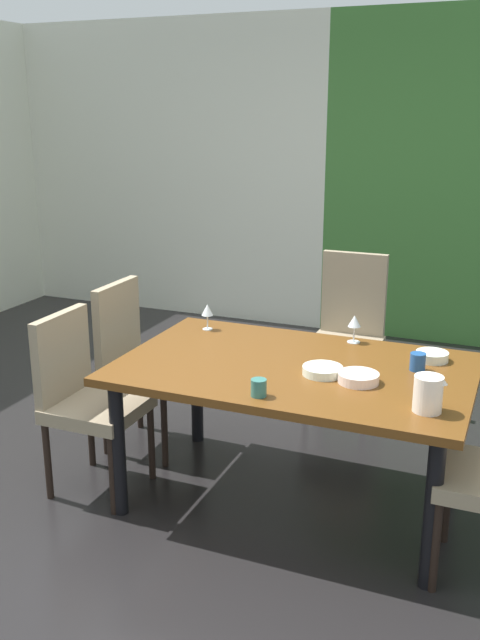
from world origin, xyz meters
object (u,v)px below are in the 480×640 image
Objects in this scene: chair_left_near at (84,393)px; serving_bowl_front at (323,370)px; serving_bowl_rear at (432,356)px; pitcher_right at (428,394)px; wine_glass_south at (354,322)px; serving_bowl_near_window at (358,378)px; wine_glass_corner at (207,311)px; chair_head_far at (348,327)px; cup_east at (259,388)px; cup_left at (418,362)px; dining_table at (294,380)px; chair_left_far at (137,358)px.

serving_bowl_front is at bearing 99.34° from chair_left_near.
chair_left_near is 1.74m from serving_bowl_rear.
wine_glass_south is at bearing 122.97° from pitcher_right.
serving_bowl_near_window is (0.16, -0.55, -0.09)m from wine_glass_south.
wine_glass_south reaches higher than serving_bowl_near_window.
pitcher_right is at bearing -25.09° from serving_bowl_front.
serving_bowl_rear is at bearing -1.90° from wine_glass_corner.
chair_head_far is at bearing 98.83° from serving_bowl_front.
cup_east is (-0.20, -0.87, -0.07)m from wine_glass_south.
wine_glass_corner is 1.20m from cup_left.
dining_table is 0.75m from pitcher_right.
cup_left is at bearing 118.88° from chair_head_far.
chair_left_near reaches higher than dining_table.
chair_left_far reaches higher than wine_glass_corner.
wine_glass_corner is (-0.58, -0.88, 0.28)m from chair_head_far.
serving_bowl_front reaches higher than dining_table.
wine_glass_corner reaches higher than serving_bowl_rear.
pitcher_right is at bearing 71.49° from chair_left_far.
cup_east reaches higher than dining_table.
wine_glass_corner is at bearing 151.37° from serving_bowl_front.
serving_bowl_rear is at bearing 75.03° from cup_left.
chair_head_far reaches higher than serving_bowl_front.
cup_left is at bearing 104.85° from chair_left_near.
cup_east reaches higher than serving_bowl_near_window.
serving_bowl_near_window reaches higher than serving_bowl_front.
chair_head_far reaches higher than chair_left_near.
wine_glass_corner is at bearing 154.29° from serving_bowl_near_window.
cup_left reaches higher than serving_bowl_near_window.
pitcher_right is (0.71, -1.55, 0.25)m from chair_head_far.
chair_left_far is 1.39m from chair_head_far.
serving_bowl_near_window is at bearing 41.65° from cup_east.
chair_head_far is at bearing 118.88° from cup_left.
chair_head_far is at bearing 146.81° from chair_left_near.
wine_glass_south is at bearing 77.08° from cup_east.
chair_left_near reaches higher than wine_glass_corner.
serving_bowl_rear is 1.03× the size of pitcher_right.
cup_east is (1.01, -0.16, 0.24)m from chair_left_near.
wine_glass_corner is at bearing 127.79° from cup_east.
wine_glass_corner is 0.93× the size of serving_bowl_rear.
cup_east is 0.70m from pitcher_right.
wine_glass_corner is (0.40, 0.10, 0.30)m from chair_left_far.
serving_bowl_front is at bearing -28.63° from wine_glass_corner.
chair_head_far is (-0.04, 1.24, -0.09)m from dining_table.
serving_bowl_front is 2.23× the size of cup_left.
chair_left_far reaches higher than dining_table.
cup_east is at bearing -92.99° from dining_table.
serving_bowl_front is 0.40m from cup_east.
serving_bowl_front is 0.56m from pitcher_right.
serving_bowl_near_window reaches higher than dining_table.
dining_table is 10.92× the size of pitcher_right.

